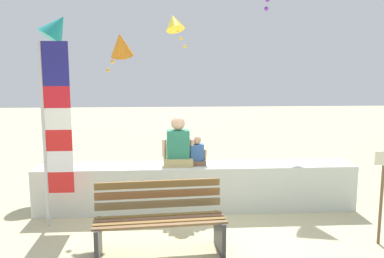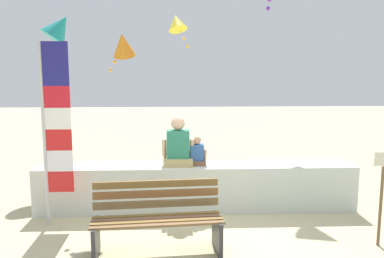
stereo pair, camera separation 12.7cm
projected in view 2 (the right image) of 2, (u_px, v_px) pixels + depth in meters
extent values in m
plane|color=#C0B78A|center=(202.00, 244.00, 5.32)|extent=(40.00, 40.00, 0.00)
cube|color=silver|center=(196.00, 187.00, 6.61)|extent=(5.25, 0.63, 0.76)
cube|color=brown|center=(158.00, 225.00, 4.79)|extent=(1.65, 0.20, 0.03)
cube|color=brown|center=(158.00, 222.00, 4.90)|extent=(1.65, 0.20, 0.03)
cube|color=brown|center=(157.00, 219.00, 5.01)|extent=(1.65, 0.20, 0.03)
cube|color=brown|center=(157.00, 215.00, 5.12)|extent=(1.65, 0.20, 0.03)
cube|color=brown|center=(157.00, 204.00, 5.21)|extent=(1.65, 0.18, 0.10)
cube|color=brown|center=(156.00, 194.00, 5.21)|extent=(1.65, 0.18, 0.10)
cube|color=brown|center=(156.00, 184.00, 5.21)|extent=(1.65, 0.18, 0.10)
cube|color=#2D2D33|center=(96.00, 240.00, 4.89)|extent=(0.09, 0.53, 0.45)
cube|color=#2D2D33|center=(217.00, 234.00, 5.08)|extent=(0.09, 0.53, 0.45)
cube|color=tan|center=(178.00, 161.00, 6.52)|extent=(0.48, 0.39, 0.13)
cube|color=#297B5E|center=(178.00, 144.00, 6.48)|extent=(0.37, 0.24, 0.45)
cylinder|color=#D8A987|center=(164.00, 147.00, 6.46)|extent=(0.08, 0.18, 0.33)
cylinder|color=#D8A987|center=(192.00, 147.00, 6.47)|extent=(0.08, 0.18, 0.33)
sphere|color=#D8A987|center=(178.00, 123.00, 6.43)|extent=(0.23, 0.23, 0.23)
cube|color=brown|center=(197.00, 163.00, 6.54)|extent=(0.28, 0.23, 0.08)
cube|color=#305995|center=(197.00, 152.00, 6.51)|extent=(0.22, 0.14, 0.27)
cylinder|color=tan|center=(189.00, 154.00, 6.50)|extent=(0.05, 0.11, 0.20)
cylinder|color=tan|center=(205.00, 154.00, 6.51)|extent=(0.05, 0.11, 0.20)
sphere|color=tan|center=(197.00, 140.00, 6.48)|extent=(0.14, 0.14, 0.14)
cylinder|color=#B7B7BC|center=(44.00, 136.00, 5.78)|extent=(0.05, 0.05, 2.72)
cube|color=red|center=(61.00, 182.00, 5.89)|extent=(0.37, 0.02, 0.32)
cube|color=white|center=(60.00, 161.00, 5.84)|extent=(0.37, 0.02, 0.32)
cube|color=red|center=(59.00, 140.00, 5.80)|extent=(0.37, 0.02, 0.32)
cube|color=white|center=(58.00, 119.00, 5.75)|extent=(0.37, 0.02, 0.32)
cube|color=red|center=(57.00, 97.00, 5.70)|extent=(0.37, 0.02, 0.32)
cube|color=navy|center=(56.00, 75.00, 5.66)|extent=(0.37, 0.02, 0.32)
cube|color=navy|center=(55.00, 52.00, 5.61)|extent=(0.37, 0.02, 0.32)
sphere|color=purple|center=(269.00, 0.00, 7.76)|extent=(0.08, 0.08, 0.08)
sphere|color=purple|center=(268.00, 8.00, 7.69)|extent=(0.08, 0.08, 0.08)
cone|color=orange|center=(123.00, 45.00, 8.48)|extent=(0.60, 0.72, 0.64)
sphere|color=gold|center=(119.00, 53.00, 8.52)|extent=(0.08, 0.08, 0.08)
sphere|color=gold|center=(115.00, 62.00, 8.56)|extent=(0.08, 0.08, 0.08)
sphere|color=gold|center=(110.00, 70.00, 8.60)|extent=(0.08, 0.08, 0.08)
cone|color=teal|center=(59.00, 27.00, 8.20)|extent=(0.91, 0.78, 0.76)
sphere|color=#19AE85|center=(60.00, 36.00, 8.13)|extent=(0.08, 0.08, 0.08)
sphere|color=#19AE85|center=(61.00, 44.00, 8.07)|extent=(0.08, 0.08, 0.08)
sphere|color=#19AE85|center=(61.00, 53.00, 8.00)|extent=(0.08, 0.08, 0.08)
sphere|color=#19AE85|center=(62.00, 62.00, 7.94)|extent=(0.08, 0.08, 0.08)
cone|color=yellow|center=(177.00, 22.00, 9.19)|extent=(0.66, 0.70, 0.50)
sphere|color=yellow|center=(180.00, 31.00, 9.27)|extent=(0.08, 0.08, 0.08)
sphere|color=yellow|center=(184.00, 39.00, 9.36)|extent=(0.08, 0.08, 0.08)
sphere|color=yellow|center=(187.00, 46.00, 9.44)|extent=(0.08, 0.08, 0.08)
cylinder|color=brown|center=(381.00, 207.00, 5.20)|extent=(0.04, 0.04, 1.08)
cube|color=beige|center=(384.00, 159.00, 5.10)|extent=(0.24, 0.06, 0.18)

